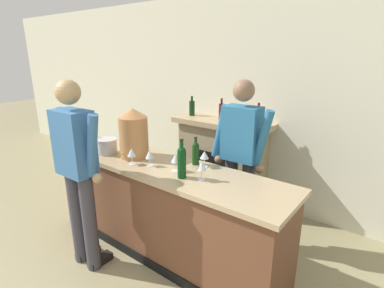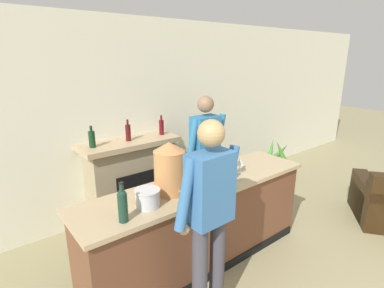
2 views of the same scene
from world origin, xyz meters
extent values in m
cube|color=silver|center=(0.00, 3.82, 1.38)|extent=(12.00, 0.07, 2.75)
cube|color=brown|center=(-0.18, 2.23, 0.46)|extent=(2.61, 0.60, 0.91)
cube|color=tan|center=(-0.18, 2.23, 0.94)|extent=(2.68, 0.67, 0.04)
cube|color=black|center=(-0.18, 1.92, 0.05)|extent=(2.56, 0.01, 0.10)
cube|color=gray|center=(-0.31, 3.57, 0.54)|extent=(1.17, 0.44, 1.08)
cube|color=black|center=(-0.31, 3.34, 0.41)|extent=(0.65, 0.02, 0.69)
cube|color=tan|center=(-0.31, 3.55, 1.12)|extent=(1.33, 0.52, 0.07)
cylinder|color=#113218|center=(-0.81, 3.55, 1.25)|extent=(0.08, 0.08, 0.20)
cylinder|color=#113218|center=(-0.81, 3.55, 1.39)|extent=(0.03, 0.03, 0.07)
cylinder|color=#4B1113|center=(-0.32, 3.55, 1.26)|extent=(0.07, 0.07, 0.22)
cylinder|color=#4B1113|center=(-0.32, 3.55, 1.40)|extent=(0.03, 0.03, 0.07)
cylinder|color=#5B0D16|center=(0.20, 3.55, 1.26)|extent=(0.07, 0.07, 0.21)
cylinder|color=#5B0D16|center=(0.20, 3.55, 1.40)|extent=(0.03, 0.03, 0.07)
cube|color=black|center=(2.28, 1.51, 0.29)|extent=(0.84, 0.71, 0.57)
cylinder|color=#4C493A|center=(2.59, 3.24, 0.14)|extent=(0.27, 0.27, 0.29)
cylinder|color=#332319|center=(2.59, 3.24, 0.28)|extent=(0.24, 0.24, 0.02)
cone|color=#498539|center=(2.71, 3.24, 0.48)|extent=(0.13, 0.34, 0.38)
cone|color=#3D8431|center=(2.54, 3.36, 0.51)|extent=(0.34, 0.23, 0.43)
cone|color=#448030|center=(2.52, 3.13, 0.54)|extent=(0.32, 0.27, 0.47)
cylinder|color=#3E3C46|center=(-0.51, 1.60, 0.48)|extent=(0.13, 0.13, 0.96)
cylinder|color=#3E3C46|center=(-0.71, 1.60, 0.48)|extent=(0.13, 0.13, 0.96)
cube|color=#36679D|center=(-0.61, 1.60, 1.25)|extent=(0.37, 0.23, 0.58)
cylinder|color=#36679D|center=(-0.38, 1.63, 1.26)|extent=(0.20, 0.08, 0.57)
sphere|color=tan|center=(-0.38, 1.65, 0.96)|extent=(0.09, 0.09, 0.09)
cylinder|color=#36679D|center=(-0.84, 1.61, 1.26)|extent=(0.20, 0.08, 0.57)
sphere|color=tan|center=(-0.84, 1.63, 0.96)|extent=(0.09, 0.09, 0.09)
sphere|color=tan|center=(-0.61, 1.60, 1.69)|extent=(0.21, 0.21, 0.21)
cylinder|color=#343944|center=(0.28, 2.80, 0.49)|extent=(0.13, 0.13, 0.97)
cube|color=black|center=(0.28, 2.73, 0.04)|extent=(0.10, 0.24, 0.07)
cylinder|color=#343944|center=(0.48, 2.81, 0.49)|extent=(0.13, 0.13, 0.97)
cube|color=black|center=(0.48, 2.74, 0.04)|extent=(0.10, 0.24, 0.07)
cube|color=teal|center=(0.38, 2.81, 1.24)|extent=(0.36, 0.23, 0.54)
cylinder|color=teal|center=(0.15, 2.78, 1.23)|extent=(0.20, 0.08, 0.57)
sphere|color=#88684D|center=(0.15, 2.76, 0.93)|extent=(0.09, 0.09, 0.09)
cylinder|color=teal|center=(0.61, 2.79, 1.23)|extent=(0.20, 0.08, 0.57)
sphere|color=#88684D|center=(0.61, 2.77, 0.93)|extent=(0.09, 0.09, 0.09)
sphere|color=#88684D|center=(0.38, 2.81, 1.66)|extent=(0.21, 0.21, 0.21)
cylinder|color=#C07F49|center=(-0.56, 2.24, 1.17)|extent=(0.30, 0.30, 0.42)
cone|color=#C07F49|center=(-0.56, 2.24, 1.43)|extent=(0.30, 0.30, 0.09)
cylinder|color=#B29333|center=(-0.56, 2.07, 1.03)|extent=(0.02, 0.04, 0.02)
cylinder|color=silver|center=(-0.87, 2.12, 1.03)|extent=(0.21, 0.21, 0.15)
cylinder|color=silver|center=(-0.87, 2.12, 1.11)|extent=(0.23, 0.23, 0.01)
cylinder|color=#0B3A15|center=(0.19, 2.11, 1.08)|extent=(0.08, 0.08, 0.24)
sphere|color=#0B3A15|center=(0.19, 2.11, 1.20)|extent=(0.07, 0.07, 0.07)
cylinder|color=#0B3A15|center=(0.19, 2.11, 1.25)|extent=(0.03, 0.03, 0.10)
cylinder|color=black|center=(0.19, 2.11, 1.30)|extent=(0.03, 0.03, 0.01)
cylinder|color=#143812|center=(0.09, 2.44, 1.05)|extent=(0.07, 0.07, 0.19)
sphere|color=#143812|center=(0.09, 2.44, 1.15)|extent=(0.07, 0.07, 0.07)
cylinder|color=#143812|center=(0.09, 2.44, 1.19)|extent=(0.03, 0.03, 0.07)
cylinder|color=black|center=(0.09, 2.44, 1.23)|extent=(0.03, 0.03, 0.01)
cylinder|color=#183528|center=(-1.15, 2.03, 1.08)|extent=(0.08, 0.08, 0.24)
sphere|color=#183528|center=(-1.15, 2.03, 1.19)|extent=(0.08, 0.08, 0.08)
cylinder|color=#183528|center=(-1.15, 2.03, 1.24)|extent=(0.03, 0.03, 0.09)
cylinder|color=black|center=(-1.15, 2.03, 1.29)|extent=(0.03, 0.03, 0.01)
cylinder|color=silver|center=(0.20, 2.43, 0.96)|extent=(0.07, 0.07, 0.01)
cylinder|color=silver|center=(0.20, 2.43, 1.01)|extent=(0.01, 0.01, 0.08)
cone|color=silver|center=(0.20, 2.43, 1.08)|extent=(0.09, 0.09, 0.07)
cylinder|color=silver|center=(-0.23, 2.14, 0.96)|extent=(0.07, 0.07, 0.01)
cylinder|color=silver|center=(-0.23, 2.14, 1.00)|extent=(0.01, 0.01, 0.07)
cone|color=silver|center=(-0.23, 2.14, 1.08)|extent=(0.08, 0.08, 0.08)
cylinder|color=silver|center=(-0.40, 2.06, 0.96)|extent=(0.08, 0.08, 0.01)
cylinder|color=silver|center=(-0.40, 2.06, 1.00)|extent=(0.01, 0.01, 0.08)
cone|color=silver|center=(-0.40, 2.06, 1.08)|extent=(0.08, 0.08, 0.08)
cylinder|color=silver|center=(0.36, 2.17, 0.96)|extent=(0.06, 0.06, 0.01)
cylinder|color=silver|center=(0.36, 2.17, 1.01)|extent=(0.01, 0.01, 0.09)
cone|color=silver|center=(0.36, 2.17, 1.09)|extent=(0.09, 0.09, 0.08)
cylinder|color=silver|center=(0.05, 2.19, 0.96)|extent=(0.07, 0.07, 0.01)
cylinder|color=silver|center=(0.05, 2.19, 1.01)|extent=(0.01, 0.01, 0.08)
cone|color=silver|center=(0.05, 2.19, 1.09)|extent=(0.09, 0.09, 0.08)
camera|label=1|loc=(1.74, 0.26, 2.01)|focal=28.00mm
camera|label=2|loc=(-2.04, 0.02, 2.24)|focal=28.00mm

